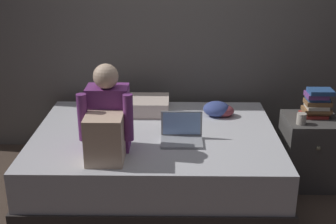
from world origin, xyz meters
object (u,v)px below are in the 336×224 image
object	(u,v)px
person_sitting	(107,121)
laptop	(182,134)
clothes_pile	(219,109)
mug	(301,119)
bed	(156,161)
book_stack	(317,103)
pillow	(138,105)
nightstand	(309,151)

from	to	relation	value
person_sitting	laptop	xyz separation A→B (m)	(0.54, 0.22, -0.20)
clothes_pile	laptop	bearing A→B (deg)	-121.79
laptop	clothes_pile	xyz separation A→B (m)	(0.34, 0.54, 0.01)
mug	clothes_pile	bearing A→B (deg)	149.35
bed	book_stack	size ratio (longest dim) A/B	8.22
laptop	book_stack	size ratio (longest dim) A/B	1.32
laptop	clothes_pile	distance (m)	0.64
person_sitting	laptop	bearing A→B (deg)	22.20
laptop	pillow	bearing A→B (deg)	121.83
laptop	nightstand	bearing A→B (deg)	15.05
bed	pillow	bearing A→B (deg)	111.42
nightstand	pillow	size ratio (longest dim) A/B	1.06
nightstand	laptop	size ratio (longest dim) A/B	1.86
nightstand	person_sitting	distance (m)	1.77
person_sitting	mug	xyz separation A→B (m)	(1.50, 0.39, -0.13)
bed	book_stack	xyz separation A→B (m)	(1.33, 0.16, 0.46)
pillow	mug	xyz separation A→B (m)	(1.35, -0.45, 0.06)
laptop	book_stack	distance (m)	1.18
nightstand	book_stack	distance (m)	0.42
laptop	pillow	world-z (taller)	laptop
bed	pillow	distance (m)	0.58
laptop	person_sitting	bearing A→B (deg)	-157.80
person_sitting	book_stack	bearing A→B (deg)	18.52
mug	bed	bearing A→B (deg)	-179.99
nightstand	clothes_pile	xyz separation A→B (m)	(-0.75, 0.25, 0.28)
person_sitting	laptop	world-z (taller)	person_sitting
person_sitting	nightstand	bearing A→B (deg)	17.48
person_sitting	laptop	distance (m)	0.61
bed	book_stack	distance (m)	1.42
clothes_pile	bed	bearing A→B (deg)	-145.91
bed	clothes_pile	bearing A→B (deg)	34.09
person_sitting	mug	bearing A→B (deg)	14.69
laptop	pillow	xyz separation A→B (m)	(-0.39, 0.62, 0.01)
bed	book_stack	world-z (taller)	book_stack
clothes_pile	nightstand	bearing A→B (deg)	-18.33
pillow	book_stack	distance (m)	1.54
laptop	book_stack	bearing A→B (deg)	16.70
bed	nightstand	xyz separation A→B (m)	(1.30, 0.12, 0.04)
bed	mug	xyz separation A→B (m)	(1.17, 0.00, 0.38)
nightstand	pillow	xyz separation A→B (m)	(-1.48, 0.33, 0.29)
person_sitting	pillow	bearing A→B (deg)	79.78
bed	laptop	world-z (taller)	laptop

